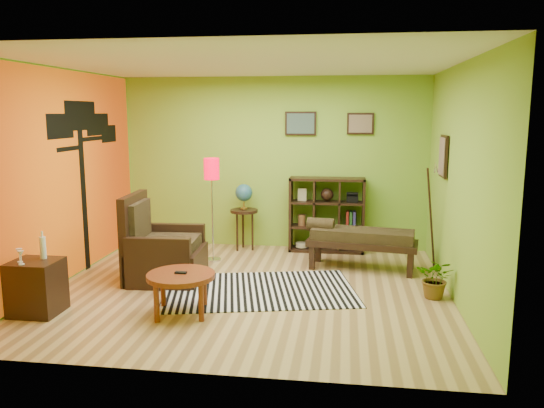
# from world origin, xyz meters

# --- Properties ---
(ground) EXTENTS (5.00, 5.00, 0.00)m
(ground) POSITION_xyz_m (0.00, 0.00, 0.00)
(ground) COLOR tan
(ground) RESTS_ON ground
(room_shell) EXTENTS (5.04, 4.54, 2.82)m
(room_shell) POSITION_xyz_m (-0.09, 0.01, 1.80)
(room_shell) COLOR #84B835
(room_shell) RESTS_ON ground
(zebra_rug) EXTENTS (2.65, 1.96, 0.01)m
(zebra_rug) POSITION_xyz_m (0.14, -0.03, 0.01)
(zebra_rug) COLOR white
(zebra_rug) RESTS_ON ground
(coffee_table) EXTENTS (0.76, 0.76, 0.48)m
(coffee_table) POSITION_xyz_m (-0.60, -0.92, 0.40)
(coffee_table) COLOR maroon
(coffee_table) RESTS_ON ground
(armchair) EXTENTS (1.01, 1.02, 1.16)m
(armchair) POSITION_xyz_m (-1.25, 0.24, 0.35)
(armchair) COLOR black
(armchair) RESTS_ON ground
(side_cabinet) EXTENTS (0.51, 0.47, 0.92)m
(side_cabinet) POSITION_xyz_m (-2.20, -1.14, 0.31)
(side_cabinet) COLOR black
(side_cabinet) RESTS_ON ground
(floor_lamp) EXTENTS (0.24, 0.24, 1.56)m
(floor_lamp) POSITION_xyz_m (-0.78, 1.24, 1.26)
(floor_lamp) COLOR silver
(floor_lamp) RESTS_ON ground
(globe_table) EXTENTS (0.44, 0.44, 1.08)m
(globe_table) POSITION_xyz_m (-0.44, 1.94, 0.82)
(globe_table) COLOR black
(globe_table) RESTS_ON ground
(cube_shelf) EXTENTS (1.20, 0.35, 1.20)m
(cube_shelf) POSITION_xyz_m (0.91, 2.03, 0.60)
(cube_shelf) COLOR black
(cube_shelf) RESTS_ON ground
(bench) EXTENTS (1.60, 0.78, 0.71)m
(bench) POSITION_xyz_m (1.40, 1.09, 0.46)
(bench) COLOR black
(bench) RESTS_ON ground
(potted_plant) EXTENTS (0.60, 0.63, 0.39)m
(potted_plant) POSITION_xyz_m (2.30, -0.01, 0.19)
(potted_plant) COLOR #26661E
(potted_plant) RESTS_ON ground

